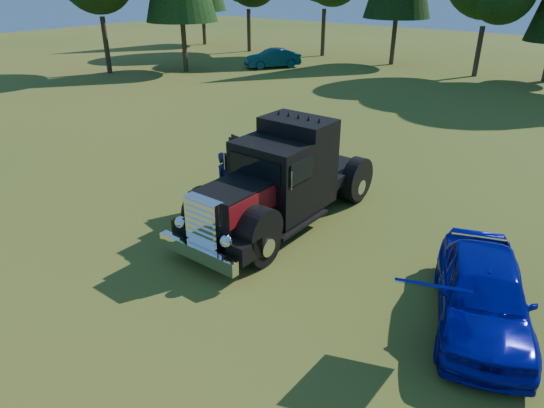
{
  "coord_description": "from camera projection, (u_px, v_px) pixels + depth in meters",
  "views": [
    {
      "loc": [
        6.37,
        -7.79,
        6.72
      ],
      "look_at": [
        -0.59,
        1.15,
        1.33
      ],
      "focal_mm": 32.0,
      "sensor_mm": 36.0,
      "label": 1
    }
  ],
  "objects": [
    {
      "name": "ground",
      "position": [
        262.0,
        274.0,
        11.97
      ],
      "size": [
        120.0,
        120.0,
        0.0
      ],
      "primitive_type": "plane",
      "color": "#3C5619",
      "rests_on": "ground"
    },
    {
      "name": "diamond_t_truck",
      "position": [
        279.0,
        183.0,
        13.9
      ],
      "size": [
        3.36,
        7.16,
        3.0
      ],
      "color": "black",
      "rests_on": "ground"
    },
    {
      "name": "distant_teal_car",
      "position": [
        273.0,
        58.0,
        38.11
      ],
      "size": [
        3.62,
        4.45,
        1.42
      ],
      "primitive_type": "imported",
      "rotation": [
        0.0,
        0.0,
        -0.58
      ],
      "color": "#0B3342",
      "rests_on": "ground"
    },
    {
      "name": "spectator_far",
      "position": [
        234.0,
        182.0,
        14.89
      ],
      "size": [
        1.03,
        1.11,
        1.83
      ],
      "primitive_type": "imported",
      "rotation": [
        0.0,
        0.0,
        1.09
      ],
      "color": "#1F2048",
      "rests_on": "ground"
    },
    {
      "name": "spectator_near",
      "position": [
        226.0,
        182.0,
        14.88
      ],
      "size": [
        0.46,
        0.69,
        1.88
      ],
      "primitive_type": "imported",
      "rotation": [
        0.0,
        0.0,
        1.58
      ],
      "color": "#21294D",
      "rests_on": "ground"
    },
    {
      "name": "hotrod_coupe",
      "position": [
        483.0,
        292.0,
        10.01
      ],
      "size": [
        3.26,
        4.82,
        1.89
      ],
      "color": "#081DB9",
      "rests_on": "ground"
    }
  ]
}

